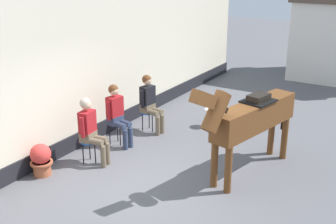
% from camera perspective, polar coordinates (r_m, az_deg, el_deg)
% --- Properties ---
extents(ground_plane, '(40.00, 40.00, 0.00)m').
position_cam_1_polar(ground_plane, '(10.39, 7.10, -2.97)').
color(ground_plane, '#56565B').
extents(pub_facade_wall, '(0.34, 14.00, 3.40)m').
position_cam_1_polar(pub_facade_wall, '(10.01, -9.67, 5.31)').
color(pub_facade_wall, beige).
rests_on(pub_facade_wall, ground_plane).
extents(seated_visitor_near, '(0.61, 0.49, 1.39)m').
position_cam_1_polar(seated_visitor_near, '(8.78, -10.19, -2.05)').
color(seated_visitor_near, '#194C99').
rests_on(seated_visitor_near, ground_plane).
extents(seated_visitor_middle, '(0.61, 0.49, 1.39)m').
position_cam_1_polar(seated_visitor_middle, '(9.57, -6.75, -0.01)').
color(seated_visitor_middle, black).
rests_on(seated_visitor_middle, ground_plane).
extents(seated_visitor_far, '(0.61, 0.49, 1.39)m').
position_cam_1_polar(seated_visitor_far, '(10.27, -2.43, 1.52)').
color(seated_visitor_far, '#194C99').
rests_on(seated_visitor_far, ground_plane).
extents(saddled_horse_center, '(0.93, 2.96, 2.06)m').
position_cam_1_polar(saddled_horse_center, '(8.22, 10.81, -0.76)').
color(saddled_horse_center, brown).
rests_on(saddled_horse_center, ground_plane).
extents(flower_planter_middle, '(0.43, 0.43, 0.64)m').
position_cam_1_polar(flower_planter_middle, '(8.70, -16.38, -5.97)').
color(flower_planter_middle, '#A85638').
rests_on(flower_planter_middle, ground_plane).
extents(spare_stool_white, '(0.32, 0.32, 0.46)m').
position_cam_1_polar(spare_stool_white, '(10.72, 5.67, 0.10)').
color(spare_stool_white, white).
rests_on(spare_stool_white, ground_plane).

